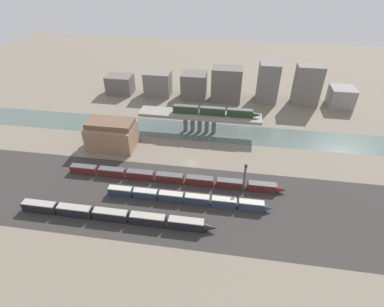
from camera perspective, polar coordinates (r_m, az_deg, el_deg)
ground_plane at (r=132.07m, az=-0.11°, el=-1.85°), size 400.00×400.00×0.00m
railbed_yard at (r=114.21m, az=-1.96°, el=-9.10°), size 280.00×42.00×0.01m
river_water at (r=154.39m, az=1.43°, el=4.24°), size 320.00×18.17×0.01m
bridge at (r=150.12m, az=1.48°, el=7.03°), size 60.68×9.24×10.24m
train_on_bridge at (r=147.81m, az=4.47°, el=8.02°), size 43.40×2.84×3.89m
train_yard_near at (r=109.94m, az=-14.44°, el=-11.38°), size 70.47×3.15×3.91m
train_yard_mid at (r=112.72m, az=-0.96°, el=-8.57°), size 62.10×2.82×3.62m
train_yard_far at (r=121.76m, az=-3.56°, el=-4.70°), size 88.78×3.10×3.46m
warehouse_building at (r=144.81m, az=-15.00°, el=3.57°), size 21.51×14.98×13.42m
signal_tower at (r=116.03m, az=9.94°, el=-4.61°), size 1.00×0.82×12.80m
city_block_far_left at (r=199.97m, az=-13.55°, el=12.70°), size 16.02×11.35×11.33m
city_block_left at (r=192.86m, az=-6.51°, el=13.12°), size 15.89×11.66×14.58m
city_block_center at (r=187.73m, az=0.39°, el=12.84°), size 14.78×13.06×15.42m
city_block_right at (r=183.47m, az=6.58°, el=12.91°), size 17.55×11.13×20.47m
city_block_far_right at (r=187.92m, az=14.27°, el=13.08°), size 11.87×12.87×23.26m
city_block_tall at (r=190.29m, az=21.11°, el=12.06°), size 14.95×9.09×23.20m
city_block_low at (r=198.15m, az=26.54°, el=9.64°), size 13.61×12.44×11.13m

